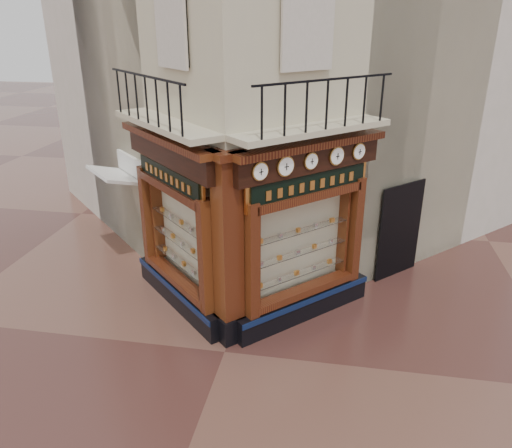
% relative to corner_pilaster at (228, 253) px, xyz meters
% --- Properties ---
extents(ground, '(80.00, 80.00, 0.00)m').
position_rel_corner_pilaster_xyz_m(ground, '(0.00, -0.50, -1.95)').
color(ground, '#492722').
rests_on(ground, ground).
extents(main_building, '(11.31, 11.31, 12.00)m').
position_rel_corner_pilaster_xyz_m(main_building, '(0.00, 5.66, 4.05)').
color(main_building, '#C3B798').
rests_on(main_building, ground).
extents(neighbour_left, '(11.31, 11.31, 11.00)m').
position_rel_corner_pilaster_xyz_m(neighbour_left, '(-2.47, 8.13, 3.55)').
color(neighbour_left, beige).
rests_on(neighbour_left, ground).
extents(neighbour_right, '(11.31, 11.31, 11.00)m').
position_rel_corner_pilaster_xyz_m(neighbour_right, '(2.47, 8.13, 3.55)').
color(neighbour_right, beige).
rests_on(neighbour_right, ground).
extents(shopfront_left, '(2.86, 2.86, 3.98)m').
position_rel_corner_pilaster_xyz_m(shopfront_left, '(-1.41, 1.07, 0.03)').
color(shopfront_left, black).
rests_on(shopfront_left, ground).
extents(shopfront_right, '(2.86, 2.86, 3.98)m').
position_rel_corner_pilaster_xyz_m(shopfront_right, '(1.41, 1.07, 0.03)').
color(shopfront_right, black).
rests_on(shopfront_right, ground).
extents(corner_pilaster, '(0.85, 0.85, 3.98)m').
position_rel_corner_pilaster_xyz_m(corner_pilaster, '(0.00, 0.00, 0.00)').
color(corner_pilaster, black).
rests_on(corner_pilaster, ground).
extents(balcony, '(5.94, 2.97, 1.03)m').
position_rel_corner_pilaster_xyz_m(balcony, '(0.00, 0.99, 2.27)').
color(balcony, '#C3B798').
rests_on(balcony, ground).
extents(clock_a, '(0.28, 0.28, 0.35)m').
position_rel_corner_pilaster_xyz_m(clock_a, '(0.62, 0.02, 1.67)').
color(clock_a, '#AA8338').
rests_on(clock_a, ground).
extents(clock_b, '(0.32, 0.32, 0.40)m').
position_rel_corner_pilaster_xyz_m(clock_b, '(1.03, 0.42, 1.67)').
color(clock_b, '#AA8338').
rests_on(clock_b, ground).
extents(clock_c, '(0.28, 0.28, 0.34)m').
position_rel_corner_pilaster_xyz_m(clock_c, '(1.47, 0.86, 1.67)').
color(clock_c, '#AA8338').
rests_on(clock_c, ground).
extents(clock_d, '(0.31, 0.31, 0.39)m').
position_rel_corner_pilaster_xyz_m(clock_d, '(1.94, 1.34, 1.67)').
color(clock_d, '#AA8338').
rests_on(clock_d, ground).
extents(clock_e, '(0.28, 0.28, 0.35)m').
position_rel_corner_pilaster_xyz_m(clock_e, '(2.38, 1.78, 1.67)').
color(clock_e, '#AA8338').
rests_on(clock_e, ground).
extents(awning, '(1.80, 1.80, 0.33)m').
position_rel_corner_pilaster_xyz_m(awning, '(-3.63, 2.92, -1.95)').
color(awning, white).
rests_on(awning, ground).
extents(signboard_left, '(2.08, 2.08, 0.56)m').
position_rel_corner_pilaster_xyz_m(signboard_left, '(-1.46, 1.01, 1.15)').
color(signboard_left, gold).
rests_on(signboard_left, ground).
extents(signboard_right, '(2.24, 2.24, 0.60)m').
position_rel_corner_pilaster_xyz_m(signboard_right, '(1.46, 1.01, 1.15)').
color(signboard_right, gold).
rests_on(signboard_right, ground).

